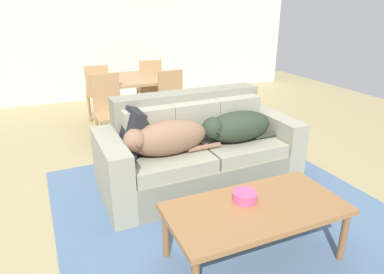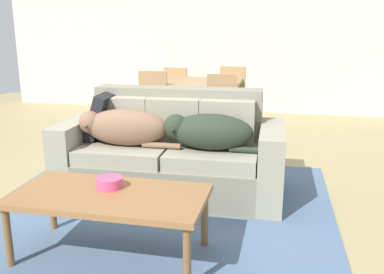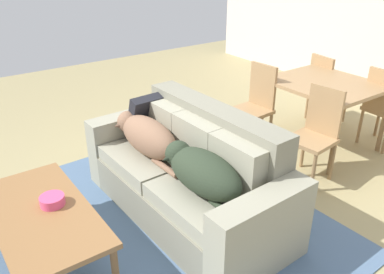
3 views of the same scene
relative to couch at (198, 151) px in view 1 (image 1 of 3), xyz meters
name	(u,v)px [view 1 (image 1 of 3)]	position (x,y,z in m)	size (l,w,h in m)	color
ground_plane	(183,186)	(-0.17, -0.01, -0.36)	(10.00, 10.00, 0.00)	tan
back_partition	(105,28)	(-0.17, 3.99, 0.99)	(8.00, 0.12, 2.70)	beige
area_rug	(228,215)	(0.00, -0.67, -0.35)	(2.88, 3.12, 0.01)	slate
couch	(198,151)	(0.00, 0.00, 0.00)	(2.03, 0.93, 0.94)	gray
dog_on_left_cushion	(165,138)	(-0.41, -0.18, 0.28)	(0.93, 0.34, 0.32)	#836048
dog_on_right_cushion	(236,127)	(0.35, -0.14, 0.27)	(0.90, 0.37, 0.31)	#283324
throw_pillow_by_left_arm	(129,131)	(-0.69, 0.03, 0.31)	(0.10, 0.45, 0.45)	black
coffee_table	(256,212)	(-0.10, -1.22, 0.05)	(1.27, 0.64, 0.45)	olive
bowl_on_coffee_table	(245,196)	(-0.13, -1.13, 0.13)	(0.18, 0.18, 0.07)	#EA4C7F
dining_table	(133,82)	(-0.17, 1.98, 0.34)	(1.11, 0.99, 0.78)	#A37D51
dining_chair_near_left	(110,109)	(-0.64, 1.38, 0.16)	(0.43, 0.43, 0.95)	#A37D51
dining_chair_near_right	(174,102)	(0.24, 1.34, 0.15)	(0.44, 0.44, 0.94)	#A37D51
dining_chair_far_left	(98,90)	(-0.60, 2.58, 0.13)	(0.45, 0.45, 0.90)	#A37D51
dining_chair_far_right	(150,85)	(0.25, 2.51, 0.15)	(0.42, 0.42, 0.94)	#A37D51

